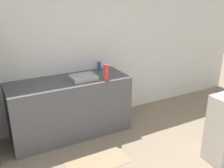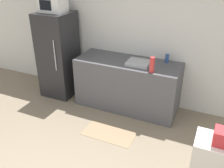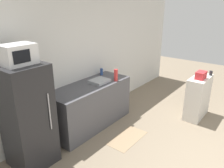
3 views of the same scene
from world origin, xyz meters
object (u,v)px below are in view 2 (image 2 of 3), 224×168
(bottle_short, at_px, (167,58))
(refrigerator, at_px, (58,55))
(bottle_tall, at_px, (152,65))
(microwave, at_px, (53,4))

(bottle_short, bearing_deg, refrigerator, -172.13)
(bottle_tall, height_order, bottle_short, bottle_tall)
(refrigerator, distance_m, bottle_tall, 2.00)
(refrigerator, xyz_separation_m, bottle_tall, (1.98, -0.22, 0.22))
(refrigerator, height_order, bottle_short, refrigerator)
(refrigerator, bearing_deg, bottle_short, 7.87)
(microwave, distance_m, bottle_tall, 2.14)
(refrigerator, xyz_separation_m, bottle_short, (2.11, 0.29, 0.17))
(refrigerator, height_order, bottle_tall, refrigerator)
(bottle_tall, relative_size, bottle_short, 1.66)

